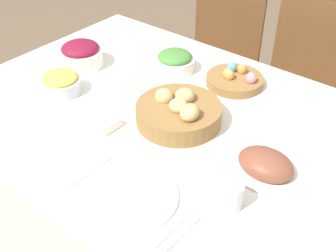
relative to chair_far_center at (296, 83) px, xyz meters
name	(u,v)px	position (x,y,z in m)	size (l,w,h in m)	color
dining_table	(184,202)	(-0.02, -0.92, -0.13)	(1.77, 1.13, 0.77)	silver
chair_far_center	(296,83)	(0.00, 0.00, 0.00)	(0.44, 0.44, 0.97)	brown
chair_far_left	(217,55)	(-0.49, 0.00, 0.00)	(0.46, 0.46, 0.97)	brown
bread_basket	(179,112)	(-0.05, -0.92, 0.29)	(0.30, 0.30, 0.12)	olive
egg_basket	(235,79)	(-0.04, -0.59, 0.27)	(0.22, 0.22, 0.08)	olive
ham_platter	(266,165)	(0.30, -0.96, 0.28)	(0.27, 0.19, 0.08)	white
green_salad_bowl	(175,61)	(-0.29, -0.64, 0.29)	(0.17, 0.17, 0.09)	white
beet_salad_bowl	(81,54)	(-0.63, -0.86, 0.30)	(0.18, 0.18, 0.11)	white
pineapple_bowl	(60,83)	(-0.53, -1.05, 0.29)	(0.16, 0.16, 0.09)	silver
dinner_plate	(130,196)	(0.06, -1.30, 0.26)	(0.27, 0.27, 0.01)	white
fork	(90,172)	(-0.10, -1.30, 0.25)	(0.01, 0.17, 0.00)	silver
knife	(175,226)	(0.22, -1.30, 0.25)	(0.01, 0.17, 0.00)	silver
spoon	(184,232)	(0.25, -1.30, 0.25)	(0.01, 0.17, 0.00)	silver
drinking_cup	(231,195)	(0.29, -1.14, 0.29)	(0.07, 0.07, 0.08)	silver
butter_dish	(99,120)	(-0.26, -1.11, 0.27)	(0.14, 0.09, 0.03)	white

